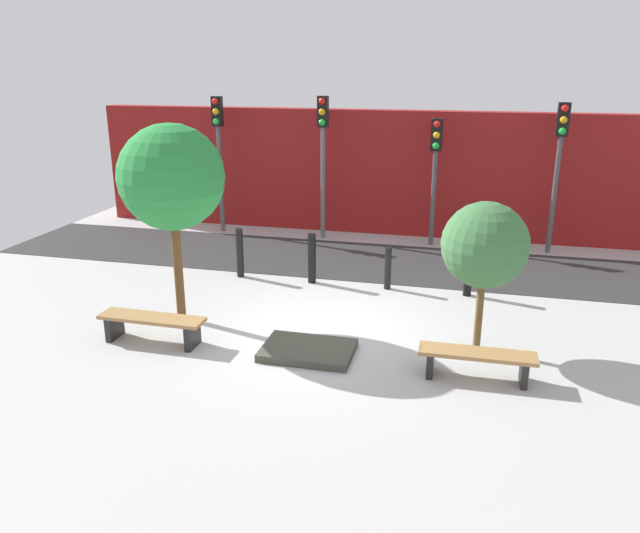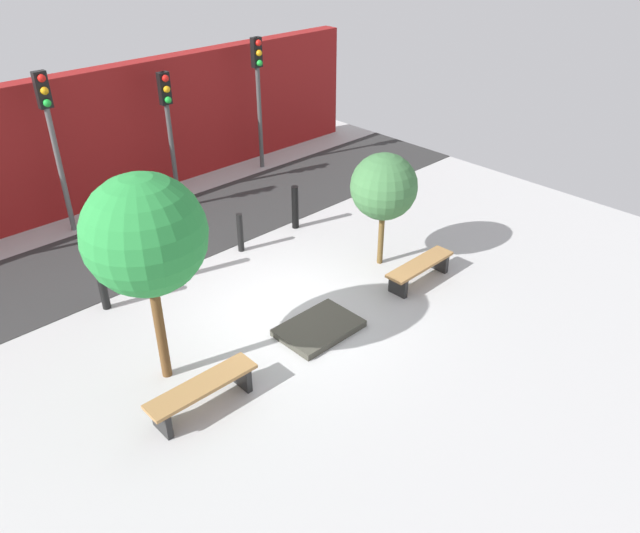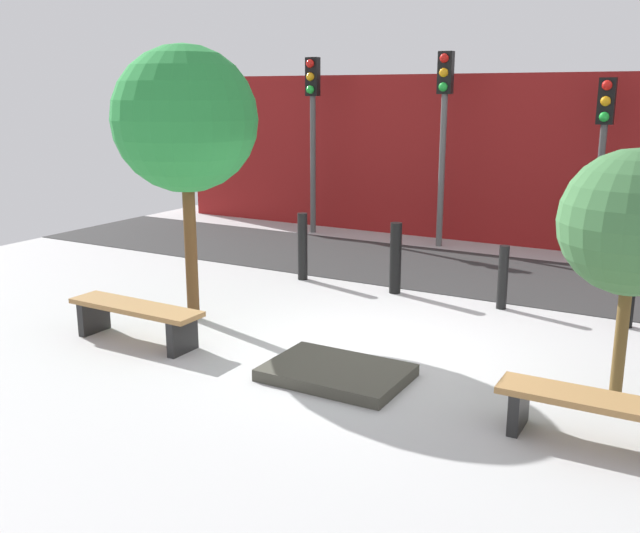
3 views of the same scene
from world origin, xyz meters
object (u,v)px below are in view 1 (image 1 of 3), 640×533
(tree_behind_left_bench, at_px, (171,178))
(bollard_center, at_px, (388,268))
(bench_left, at_px, (152,324))
(traffic_light_west, at_px, (218,140))
(bollard_far_left, at_px, (240,253))
(traffic_light_mid_west, at_px, (323,142))
(bench_right, at_px, (477,359))
(traffic_light_mid_east, at_px, (435,159))
(bollard_right, at_px, (469,271))
(tree_behind_right_bench, at_px, (485,246))
(planter_bed, at_px, (308,350))
(traffic_light_east, at_px, (559,151))
(bollard_left, at_px, (312,258))

(tree_behind_left_bench, bearing_deg, bollard_center, 35.77)
(bench_left, distance_m, traffic_light_west, 7.65)
(bench_left, height_order, bollard_far_left, bollard_far_left)
(traffic_light_mid_west, bearing_deg, bench_right, -60.11)
(traffic_light_mid_east, bearing_deg, traffic_light_west, 179.99)
(bench_right, relative_size, tree_behind_left_bench, 0.48)
(traffic_light_mid_east, bearing_deg, traffic_light_mid_west, 179.98)
(bollard_right, distance_m, traffic_light_west, 7.92)
(bench_left, distance_m, tree_behind_right_bench, 5.61)
(tree_behind_left_bench, bearing_deg, bench_left, -90.00)
(bench_left, relative_size, bench_right, 1.06)
(bench_right, bearing_deg, traffic_light_west, 133.74)
(planter_bed, relative_size, bollard_right, 1.39)
(tree_behind_right_bench, bearing_deg, bollard_right, 94.77)
(traffic_light_mid_east, bearing_deg, traffic_light_east, 0.02)
(bench_left, xyz_separation_m, bench_right, (5.31, 0.00, -0.02))
(planter_bed, bearing_deg, bench_right, -4.31)
(bollard_left, height_order, traffic_light_west, traffic_light_west)
(traffic_light_east, bearing_deg, tree_behind_left_bench, -139.07)
(bollard_far_left, distance_m, bollard_center, 3.26)
(bollard_far_left, relative_size, traffic_light_west, 0.30)
(bollard_center, distance_m, traffic_light_west, 6.60)
(bollard_left, bearing_deg, traffic_light_mid_east, 57.58)
(bollard_far_left, xyz_separation_m, bollard_right, (4.90, 0.00, -0.01))
(traffic_light_mid_west, relative_size, traffic_light_mid_east, 1.16)
(tree_behind_left_bench, height_order, bollard_far_left, tree_behind_left_bench)
(bollard_left, bearing_deg, traffic_light_west, 134.66)
(planter_bed, distance_m, bollard_left, 3.50)
(planter_bed, height_order, bollard_left, bollard_left)
(bollard_center, height_order, traffic_light_east, traffic_light_east)
(tree_behind_right_bench, xyz_separation_m, bollard_center, (-1.84, 2.50, -1.32))
(planter_bed, distance_m, traffic_light_east, 8.54)
(bollard_far_left, distance_m, traffic_light_mid_west, 4.21)
(tree_behind_left_bench, relative_size, traffic_light_mid_west, 0.96)
(bench_right, relative_size, traffic_light_mid_west, 0.46)
(tree_behind_right_bench, bearing_deg, traffic_light_mid_west, 124.08)
(bollard_left, distance_m, traffic_light_mid_east, 4.54)
(bench_right, height_order, traffic_light_east, traffic_light_east)
(bollard_left, distance_m, traffic_light_mid_west, 4.14)
(tree_behind_left_bench, height_order, traffic_light_west, traffic_light_west)
(bollard_center, height_order, traffic_light_west, traffic_light_west)
(bench_right, distance_m, bollard_right, 3.59)
(bollard_right, relative_size, traffic_light_mid_west, 0.29)
(tree_behind_left_bench, bearing_deg, traffic_light_west, 105.46)
(planter_bed, height_order, traffic_light_mid_east, traffic_light_mid_east)
(bollard_center, relative_size, bollard_right, 0.85)
(bollard_far_left, relative_size, bollard_right, 1.03)
(tree_behind_left_bench, height_order, tree_behind_right_bench, tree_behind_left_bench)
(bench_right, height_order, traffic_light_mid_west, traffic_light_mid_west)
(planter_bed, xyz_separation_m, traffic_light_west, (-4.33, 6.93, 2.47))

